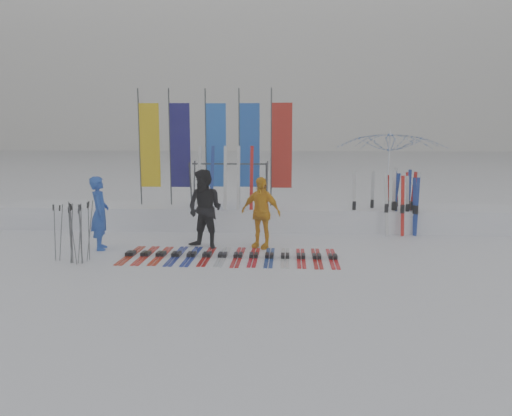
# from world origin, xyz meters

# --- Properties ---
(ground) EXTENTS (120.00, 120.00, 0.00)m
(ground) POSITION_xyz_m (0.00, 0.00, 0.00)
(ground) COLOR white
(ground) RESTS_ON ground
(snow_bank) EXTENTS (14.00, 1.60, 0.60)m
(snow_bank) POSITION_xyz_m (0.00, 4.60, 0.30)
(snow_bank) COLOR white
(snow_bank) RESTS_ON ground
(person_blue) EXTENTS (0.55, 0.69, 1.65)m
(person_blue) POSITION_xyz_m (-3.32, 1.76, 0.83)
(person_blue) COLOR #1E46B0
(person_blue) RESTS_ON ground
(person_black) EXTENTS (1.07, 0.97, 1.79)m
(person_black) POSITION_xyz_m (-0.99, 2.05, 0.89)
(person_black) COLOR black
(person_black) RESTS_ON ground
(person_yellow) EXTENTS (1.03, 0.71, 1.63)m
(person_yellow) POSITION_xyz_m (0.27, 2.15, 0.81)
(person_yellow) COLOR #F1A50F
(person_yellow) RESTS_ON ground
(tent_canopy) EXTENTS (3.03, 3.09, 2.72)m
(tent_canopy) POSITION_xyz_m (3.68, 5.07, 1.36)
(tent_canopy) COLOR white
(tent_canopy) RESTS_ON ground
(ski_row) EXTENTS (4.47, 1.70, 0.07)m
(ski_row) POSITION_xyz_m (-0.32, 1.22, 0.04)
(ski_row) COLOR #B0240E
(ski_row) RESTS_ON ground
(pole_cluster) EXTENTS (0.82, 0.66, 1.26)m
(pole_cluster) POSITION_xyz_m (-3.40, 0.61, 0.60)
(pole_cluster) COLOR #595B60
(pole_cluster) RESTS_ON ground
(feather_flags) EXTENTS (4.23, 0.22, 3.20)m
(feather_flags) POSITION_xyz_m (-1.17, 4.76, 2.24)
(feather_flags) COLOR #383A3F
(feather_flags) RESTS_ON ground
(ski_rack) EXTENTS (2.04, 0.80, 1.23)m
(ski_rack) POSITION_xyz_m (-0.68, 4.20, 1.38)
(ski_rack) COLOR #383A3F
(ski_rack) RESTS_ON ground
(upright_skis) EXTENTS (1.67, 1.14, 1.66)m
(upright_skis) POSITION_xyz_m (3.74, 4.11, 0.79)
(upright_skis) COLOR silver
(upright_skis) RESTS_ON ground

